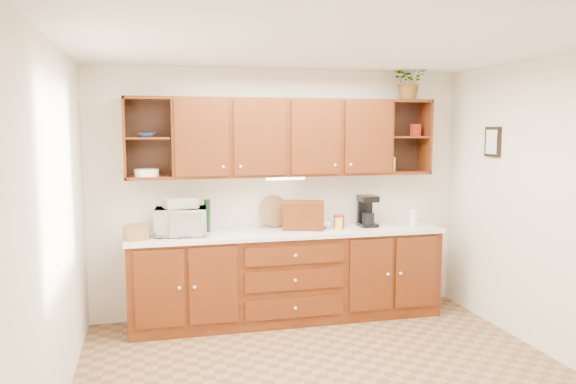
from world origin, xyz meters
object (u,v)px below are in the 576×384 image
coffee_maker (367,211)px  potted_plant (410,81)px  microwave (181,222)px  bread_box (304,215)px

coffee_maker → potted_plant: size_ratio=0.85×
microwave → potted_plant: bearing=7.3°
potted_plant → microwave: bearing=-177.6°
microwave → coffee_maker: 1.97m
coffee_maker → potted_plant: 1.47m
potted_plant → coffee_maker: bearing=-175.1°
microwave → bread_box: 1.26m
microwave → potted_plant: 2.83m
microwave → bread_box: bearing=7.0°
bread_box → potted_plant: bearing=20.6°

